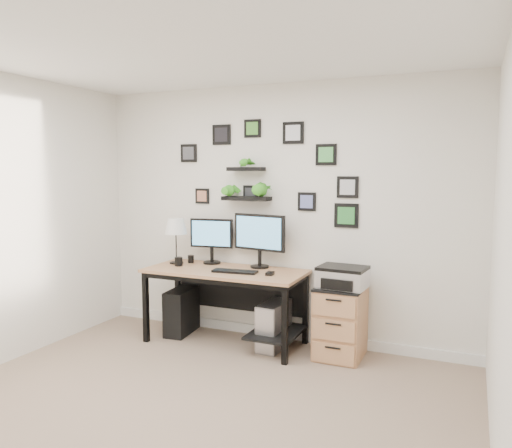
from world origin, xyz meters
The scene contains 14 objects.
room centered at (0.00, 1.98, 0.05)m, with size 4.00×4.00×4.00m.
desk centered at (-0.37, 1.67, 0.63)m, with size 1.60×0.70×0.75m.
monitor_left centered at (-0.69, 1.86, 1.03)m, with size 0.47×0.21×0.48m.
monitor_right centered at (-0.13, 1.86, 1.07)m, with size 0.58×0.22×0.55m.
keyboard centered at (-0.26, 1.54, 0.76)m, with size 0.44×0.14×0.02m, color black.
mouse centered at (0.10, 1.57, 0.76)m, with size 0.06×0.10×0.03m, color black.
table_lamp centered at (-1.04, 1.73, 1.14)m, with size 0.24×0.24×0.48m.
mug centered at (-0.94, 1.61, 0.80)m, with size 0.08×0.08×0.09m, color black.
pen_cup centered at (-0.91, 1.81, 0.79)m, with size 0.06×0.06×0.08m, color black.
pc_tower_black centered at (-0.98, 1.71, 0.24)m, with size 0.21×0.48×0.48m, color black.
pc_tower_grey centered at (0.10, 1.68, 0.23)m, with size 0.22×0.47×0.46m.
file_cabinet centered at (0.75, 1.72, 0.34)m, with size 0.43×0.53×0.67m.
printer centered at (0.77, 1.68, 0.77)m, with size 0.45×0.37×0.19m.
wall_decor centered at (-0.20, 1.93, 1.67)m, with size 1.96×0.18×1.07m.
Camera 1 is at (1.84, -2.74, 1.74)m, focal length 35.00 mm.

